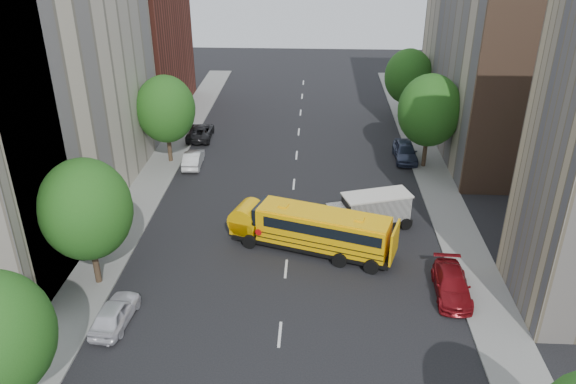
# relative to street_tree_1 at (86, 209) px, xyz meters

# --- Properties ---
(ground) EXTENTS (120.00, 120.00, 0.00)m
(ground) POSITION_rel_street_tree_1_xyz_m (11.00, 4.00, -4.95)
(ground) COLOR black
(ground) RESTS_ON ground
(sidewalk_left) EXTENTS (3.00, 80.00, 0.12)m
(sidewalk_left) POSITION_rel_street_tree_1_xyz_m (-0.50, 9.00, -4.89)
(sidewalk_left) COLOR slate
(sidewalk_left) RESTS_ON ground
(sidewalk_right) EXTENTS (3.00, 80.00, 0.12)m
(sidewalk_right) POSITION_rel_street_tree_1_xyz_m (22.50, 9.00, -4.89)
(sidewalk_right) COLOR slate
(sidewalk_right) RESTS_ON ground
(lane_markings) EXTENTS (0.15, 64.00, 0.01)m
(lane_markings) POSITION_rel_street_tree_1_xyz_m (11.00, 14.00, -4.95)
(lane_markings) COLOR silver
(lane_markings) RESTS_ON ground
(building_left_cream) EXTENTS (10.00, 26.00, 20.00)m
(building_left_cream) POSITION_rel_street_tree_1_xyz_m (-7.00, 10.00, 5.05)
(building_left_cream) COLOR beige
(building_left_cream) RESTS_ON ground
(building_left_redbrick) EXTENTS (10.00, 15.00, 13.00)m
(building_left_redbrick) POSITION_rel_street_tree_1_xyz_m (-7.00, 32.00, 1.55)
(building_left_redbrick) COLOR maroon
(building_left_redbrick) RESTS_ON ground
(building_right_far) EXTENTS (10.00, 22.00, 18.00)m
(building_right_far) POSITION_rel_street_tree_1_xyz_m (29.00, 24.00, 4.05)
(building_right_far) COLOR tan
(building_right_far) RESTS_ON ground
(building_right_sidewall) EXTENTS (10.10, 0.30, 18.00)m
(building_right_sidewall) POSITION_rel_street_tree_1_xyz_m (29.00, 13.00, 4.05)
(building_right_sidewall) COLOR brown
(building_right_sidewall) RESTS_ON ground
(street_tree_1) EXTENTS (5.12, 5.12, 7.90)m
(street_tree_1) POSITION_rel_street_tree_1_xyz_m (0.00, 0.00, 0.00)
(street_tree_1) COLOR #38281C
(street_tree_1) RESTS_ON ground
(street_tree_2) EXTENTS (4.99, 4.99, 7.71)m
(street_tree_2) POSITION_rel_street_tree_1_xyz_m (0.00, 18.00, -0.12)
(street_tree_2) COLOR #38281C
(street_tree_2) RESTS_ON ground
(street_tree_4) EXTENTS (5.25, 5.25, 8.10)m
(street_tree_4) POSITION_rel_street_tree_1_xyz_m (22.00, 18.00, 0.12)
(street_tree_4) COLOR #38281C
(street_tree_4) RESTS_ON ground
(street_tree_5) EXTENTS (4.86, 4.86, 7.51)m
(street_tree_5) POSITION_rel_street_tree_1_xyz_m (22.00, 30.00, -0.25)
(street_tree_5) COLOR #38281C
(street_tree_5) RESTS_ON ground
(school_bus) EXTENTS (10.61, 5.46, 2.94)m
(school_bus) POSITION_rel_street_tree_1_xyz_m (12.50, 4.29, -3.31)
(school_bus) COLOR black
(school_bus) RESTS_ON ground
(safari_truck) EXTENTS (6.11, 3.68, 2.47)m
(safari_truck) POSITION_rel_street_tree_1_xyz_m (16.51, 7.46, -3.64)
(safari_truck) COLOR black
(safari_truck) RESTS_ON ground
(parked_car_0) EXTENTS (1.93, 4.14, 1.37)m
(parked_car_0) POSITION_rel_street_tree_1_xyz_m (2.20, -3.55, -4.26)
(parked_car_0) COLOR silver
(parked_car_0) RESTS_ON ground
(parked_car_1) EXTENTS (1.60, 4.11, 1.33)m
(parked_car_1) POSITION_rel_street_tree_1_xyz_m (2.20, 17.20, -4.28)
(parked_car_1) COLOR silver
(parked_car_1) RESTS_ON ground
(parked_car_2) EXTENTS (2.41, 4.92, 1.34)m
(parked_car_2) POSITION_rel_street_tree_1_xyz_m (1.55, 23.76, -4.28)
(parked_car_2) COLOR black
(parked_car_2) RESTS_ON ground
(parked_car_3) EXTENTS (2.14, 4.76, 1.35)m
(parked_car_3) POSITION_rel_street_tree_1_xyz_m (20.60, -0.07, -4.27)
(parked_car_3) COLOR maroon
(parked_car_3) RESTS_ON ground
(parked_car_4) EXTENTS (1.89, 4.66, 1.59)m
(parked_car_4) POSITION_rel_street_tree_1_xyz_m (20.60, 19.54, -4.16)
(parked_car_4) COLOR #343E5B
(parked_car_4) RESTS_ON ground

